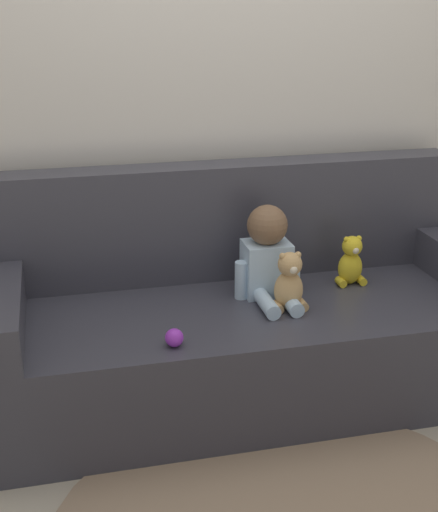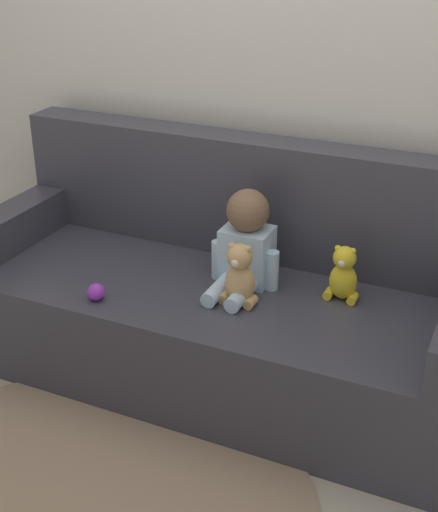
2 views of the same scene
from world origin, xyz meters
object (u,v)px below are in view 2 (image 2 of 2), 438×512
(plush_toy_side, at_px, (343,274))
(toy_ball, at_px, (96,292))
(teddy_bear_brown, at_px, (240,275))
(person_baby, at_px, (245,244))
(couch, at_px, (221,301))

(plush_toy_side, bearing_deg, toy_ball, -154.84)
(teddy_bear_brown, bearing_deg, person_baby, 105.35)
(toy_ball, bearing_deg, person_baby, 38.30)
(plush_toy_side, height_order, toy_ball, plush_toy_side)
(couch, relative_size, person_baby, 5.34)
(person_baby, relative_size, toy_ball, 5.72)
(couch, relative_size, plush_toy_side, 9.39)
(person_baby, distance_m, toy_ball, 0.63)
(toy_ball, bearing_deg, plush_toy_side, 25.16)
(plush_toy_side, distance_m, toy_ball, 0.98)
(teddy_bear_brown, bearing_deg, couch, 132.72)
(teddy_bear_brown, height_order, plush_toy_side, teddy_bear_brown)
(person_baby, bearing_deg, couch, 176.83)
(person_baby, xyz_separation_m, plush_toy_side, (0.41, 0.04, -0.07))
(person_baby, bearing_deg, toy_ball, -141.70)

